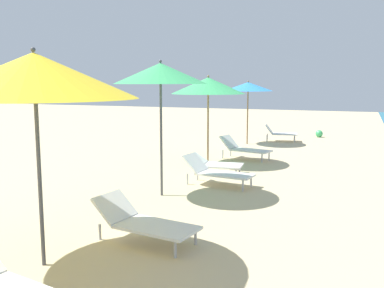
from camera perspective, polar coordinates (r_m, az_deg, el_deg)
The scene contains 11 objects.
umbrella_third at distance 5.51m, azimuth -20.13°, elevation 8.47°, with size 2.48×2.48×2.71m.
lounger_third_shoreside at distance 6.36m, azimuth -6.39°, elevation -10.12°, with size 1.62×0.86×0.62m.
lounger_third_inland at distance 4.83m, azimuth -23.73°, elevation -16.96°, with size 1.63×0.83×0.57m.
umbrella_fourth at distance 8.60m, azimuth -4.19°, elevation 9.26°, with size 1.86×1.86×2.73m.
lounger_fourth_shoreside at distance 9.66m, azimuth 3.30°, elevation -3.61°, with size 1.63×0.77×0.66m.
umbrella_fifth at distance 12.11m, azimuth 2.16°, elevation 7.71°, with size 2.07×2.07×2.49m.
lounger_fifth_shoreside at distance 12.97m, azimuth 6.92°, elevation -0.55°, with size 1.61×0.91×0.68m.
lounger_fifth_inland at distance 10.92m, azimuth 3.15°, elevation -2.60°, with size 1.38×0.83×0.48m.
umbrella_farthest at distance 16.16m, azimuth 7.43°, elevation 7.52°, with size 1.84×1.84×2.36m.
lounger_farthest_shoreside at distance 17.17m, azimuth 11.56°, elevation 1.48°, with size 1.31×0.81×0.66m.
beach_ball at distance 18.89m, azimuth 16.47°, elevation 1.32°, with size 0.30×0.30×0.30m, color #3FB266.
Camera 1 is at (3.85, 3.77, 2.29)m, focal length 40.32 mm.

